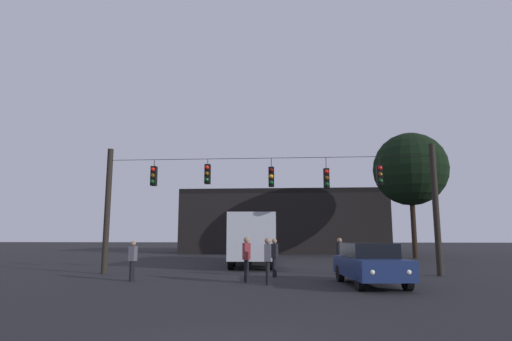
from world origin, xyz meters
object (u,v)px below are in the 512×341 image
object	(u,v)px
city_bus	(253,234)
pedestrian_crossing_center	(274,255)
pedestrian_trailing	(133,258)
tree_left_silhouette	(410,169)
car_near_right	(370,263)
pedestrian_near_bus	(268,258)
pedestrian_crossing_left	(246,256)
pedestrian_crossing_right	(340,254)

from	to	relation	value
city_bus	pedestrian_crossing_center	size ratio (longest dim) A/B	6.71
pedestrian_crossing_center	pedestrian_trailing	size ratio (longest dim) A/B	1.05
pedestrian_crossing_center	tree_left_silhouette	xyz separation A→B (m)	(10.82, 16.00, 6.30)
car_near_right	pedestrian_crossing_center	size ratio (longest dim) A/B	2.69
pedestrian_crossing_center	tree_left_silhouette	distance (m)	20.32
city_bus	pedestrian_near_bus	world-z (taller)	city_bus
pedestrian_trailing	tree_left_silhouette	world-z (taller)	tree_left_silhouette
pedestrian_crossing_center	pedestrian_near_bus	size ratio (longest dim) A/B	0.97
car_near_right	pedestrian_crossing_center	distance (m)	4.66
pedestrian_trailing	tree_left_silhouette	size ratio (longest dim) A/B	0.15
car_near_right	pedestrian_crossing_left	size ratio (longest dim) A/B	2.57
pedestrian_crossing_left	pedestrian_crossing_right	bearing A→B (deg)	41.31
city_bus	pedestrian_near_bus	xyz separation A→B (m)	(1.45, -10.89, -0.90)
city_bus	tree_left_silhouette	bearing A→B (deg)	33.10
pedestrian_crossing_left	tree_left_silhouette	world-z (taller)	tree_left_silhouette
pedestrian_crossing_center	pedestrian_near_bus	bearing A→B (deg)	-93.11
pedestrian_crossing_center	pedestrian_crossing_right	world-z (taller)	pedestrian_crossing_right
pedestrian_crossing_center	pedestrian_near_bus	world-z (taller)	pedestrian_near_bus
pedestrian_near_bus	tree_left_silhouette	bearing A→B (deg)	59.96
city_bus	pedestrian_crossing_right	distance (m)	8.07
tree_left_silhouette	pedestrian_crossing_left	bearing A→B (deg)	-123.06
city_bus	car_near_right	size ratio (longest dim) A/B	2.50
city_bus	pedestrian_trailing	bearing A→B (deg)	-111.78
pedestrian_crossing_left	pedestrian_near_bus	world-z (taller)	pedestrian_crossing_left
city_bus	pedestrian_crossing_left	xyz separation A→B (m)	(0.58, -10.11, -0.88)
city_bus	pedestrian_crossing_left	distance (m)	10.16
pedestrian_crossing_right	pedestrian_trailing	world-z (taller)	pedestrian_crossing_right
pedestrian_crossing_center	pedestrian_crossing_left	bearing A→B (deg)	-115.09
pedestrian_near_bus	pedestrian_crossing_center	bearing A→B (deg)	86.89
pedestrian_crossing_left	pedestrian_crossing_center	distance (m)	2.44
car_near_right	pedestrian_near_bus	world-z (taller)	pedestrian_near_bus
city_bus	pedestrian_crossing_center	distance (m)	8.12
city_bus	car_near_right	distance (m)	12.11
pedestrian_crossing_right	car_near_right	bearing A→B (deg)	-83.11
pedestrian_crossing_right	pedestrian_near_bus	size ratio (longest dim) A/B	0.98
pedestrian_crossing_left	pedestrian_trailing	distance (m)	4.59
pedestrian_crossing_right	city_bus	bearing A→B (deg)	125.39
city_bus	pedestrian_trailing	size ratio (longest dim) A/B	7.03
pedestrian_crossing_left	car_near_right	bearing A→B (deg)	-9.79
pedestrian_crossing_left	pedestrian_near_bus	bearing A→B (deg)	-42.00
car_near_right	pedestrian_trailing	xyz separation A→B (m)	(-9.19, 0.85, 0.09)
tree_left_silhouette	pedestrian_near_bus	bearing A→B (deg)	-120.04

